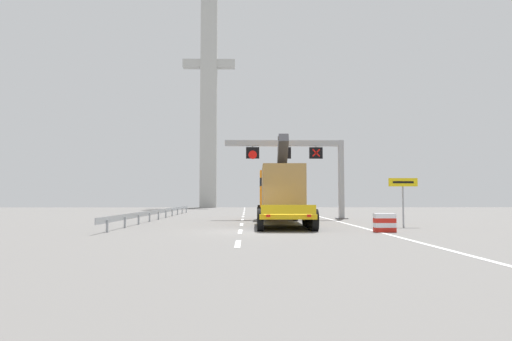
{
  "coord_description": "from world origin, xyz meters",
  "views": [
    {
      "loc": [
        -0.19,
        -22.46,
        1.66
      ],
      "look_at": [
        0.44,
        8.82,
        3.54
      ],
      "focal_mm": 31.86,
      "sensor_mm": 36.0,
      "label": 1
    }
  ],
  "objects_px": {
    "exit_sign_yellow": "(403,189)",
    "overhead_lane_gantry": "(301,156)",
    "crash_barrier_striped": "(385,223)",
    "heavy_haul_truck_yellow": "(280,193)",
    "bridge_pylon_distant": "(209,89)"
  },
  "relations": [
    {
      "from": "crash_barrier_striped",
      "to": "bridge_pylon_distant",
      "type": "distance_m",
      "value": 60.59
    },
    {
      "from": "exit_sign_yellow",
      "to": "heavy_haul_truck_yellow",
      "type": "bearing_deg",
      "value": 149.12
    },
    {
      "from": "heavy_haul_truck_yellow",
      "to": "exit_sign_yellow",
      "type": "xyz_separation_m",
      "value": [
        6.82,
        -4.07,
        0.15
      ]
    },
    {
      "from": "overhead_lane_gantry",
      "to": "exit_sign_yellow",
      "type": "height_order",
      "value": "overhead_lane_gantry"
    },
    {
      "from": "bridge_pylon_distant",
      "to": "overhead_lane_gantry",
      "type": "bearing_deg",
      "value": -75.52
    },
    {
      "from": "crash_barrier_striped",
      "to": "bridge_pylon_distant",
      "type": "relative_size",
      "value": 0.03
    },
    {
      "from": "exit_sign_yellow",
      "to": "overhead_lane_gantry",
      "type": "bearing_deg",
      "value": 116.06
    },
    {
      "from": "heavy_haul_truck_yellow",
      "to": "exit_sign_yellow",
      "type": "height_order",
      "value": "heavy_haul_truck_yellow"
    },
    {
      "from": "overhead_lane_gantry",
      "to": "heavy_haul_truck_yellow",
      "type": "relative_size",
      "value": 0.68
    },
    {
      "from": "overhead_lane_gantry",
      "to": "crash_barrier_striped",
      "type": "distance_m",
      "value": 14.62
    },
    {
      "from": "heavy_haul_truck_yellow",
      "to": "bridge_pylon_distant",
      "type": "bearing_deg",
      "value": 100.43
    },
    {
      "from": "crash_barrier_striped",
      "to": "bridge_pylon_distant",
      "type": "bearing_deg",
      "value": 103.38
    },
    {
      "from": "crash_barrier_striped",
      "to": "bridge_pylon_distant",
      "type": "height_order",
      "value": "bridge_pylon_distant"
    },
    {
      "from": "overhead_lane_gantry",
      "to": "heavy_haul_truck_yellow",
      "type": "distance_m",
      "value": 6.66
    },
    {
      "from": "exit_sign_yellow",
      "to": "crash_barrier_striped",
      "type": "distance_m",
      "value": 4.95
    }
  ]
}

